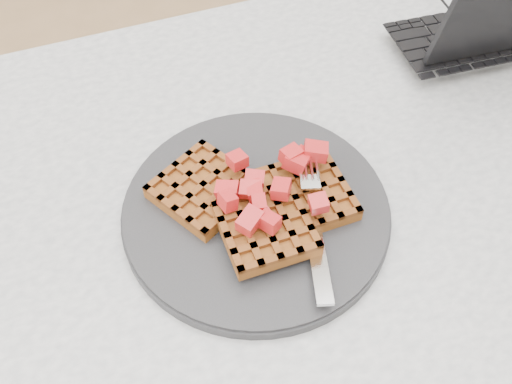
# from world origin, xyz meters

# --- Properties ---
(table) EXTENTS (1.20, 0.80, 0.75)m
(table) POSITION_xyz_m (0.00, 0.00, 0.64)
(table) COLOR silver
(table) RESTS_ON ground
(plate) EXTENTS (0.28, 0.28, 0.02)m
(plate) POSITION_xyz_m (-0.07, 0.03, 0.76)
(plate) COLOR #242427
(plate) RESTS_ON table
(waffles) EXTENTS (0.20, 0.18, 0.03)m
(waffles) POSITION_xyz_m (-0.07, 0.03, 0.78)
(waffles) COLOR #93511F
(waffles) RESTS_ON plate
(strawberry_pile) EXTENTS (0.15, 0.15, 0.02)m
(strawberry_pile) POSITION_xyz_m (-0.07, 0.03, 0.80)
(strawberry_pile) COLOR #A70004
(strawberry_pile) RESTS_ON waffles
(fork) EXTENTS (0.08, 0.18, 0.02)m
(fork) POSITION_xyz_m (-0.03, -0.01, 0.77)
(fork) COLOR silver
(fork) RESTS_ON plate
(laptop) EXTENTS (0.31, 0.24, 0.20)m
(laptop) POSITION_xyz_m (0.34, 0.20, 0.78)
(laptop) COLOR black
(laptop) RESTS_ON table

